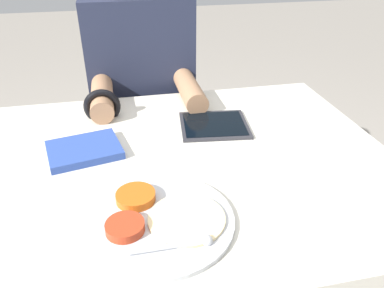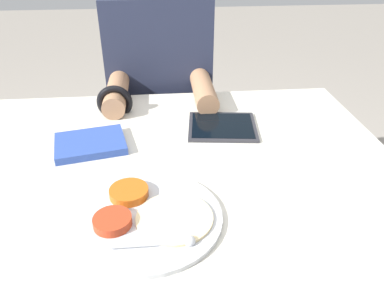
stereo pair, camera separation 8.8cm
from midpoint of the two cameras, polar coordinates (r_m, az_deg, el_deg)
dining_table at (r=1.18m, az=-7.56°, el=-18.23°), size 1.23×0.84×0.74m
thali_tray at (r=0.76m, az=-8.65°, el=-11.32°), size 0.30×0.30×0.03m
red_notebook at (r=1.01m, az=-18.53°, el=-0.99°), size 0.20×0.17×0.02m
tablet_device at (r=1.09m, az=1.08°, el=2.86°), size 0.21×0.20×0.01m
person_diner at (r=1.51m, az=-8.94°, el=3.44°), size 0.39×0.45×1.22m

